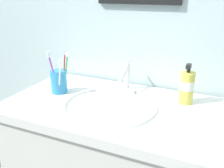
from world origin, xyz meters
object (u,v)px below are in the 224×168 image
at_px(faucet, 126,75).
at_px(toothbrush_white, 60,75).
at_px(toothbrush_green, 66,69).
at_px(toothbrush_cup, 59,82).
at_px(toothbrush_red, 64,68).
at_px(toothbrush_purple, 53,70).
at_px(soap_dispenser, 187,87).

xyz_separation_m(faucet, toothbrush_white, (-0.25, -0.19, 0.03)).
bearing_deg(toothbrush_green, toothbrush_white, -88.26).
relative_size(faucet, toothbrush_cup, 1.30).
bearing_deg(toothbrush_red, toothbrush_white, -79.65).
height_order(toothbrush_cup, toothbrush_white, toothbrush_white).
bearing_deg(toothbrush_green, faucet, 28.29).
relative_size(faucet, toothbrush_purple, 0.69).
bearing_deg(toothbrush_white, faucet, 37.54).
bearing_deg(soap_dispenser, toothbrush_purple, -164.78).
distance_m(toothbrush_white, toothbrush_red, 0.06).
height_order(faucet, toothbrush_green, toothbrush_green).
bearing_deg(soap_dispenser, toothbrush_green, -169.33).
relative_size(faucet, toothbrush_green, 0.73).
distance_m(toothbrush_purple, toothbrush_white, 0.04).
height_order(toothbrush_white, toothbrush_green, toothbrush_green).
xyz_separation_m(toothbrush_cup, toothbrush_green, (0.03, 0.02, 0.06)).
xyz_separation_m(toothbrush_red, soap_dispenser, (0.55, 0.11, -0.04)).
bearing_deg(toothbrush_purple, toothbrush_green, 56.99).
distance_m(faucet, toothbrush_red, 0.30).
relative_size(toothbrush_cup, soap_dispenser, 0.61).
height_order(toothbrush_purple, toothbrush_white, toothbrush_purple).
xyz_separation_m(toothbrush_white, toothbrush_green, (-0.00, 0.06, 0.01)).
height_order(faucet, toothbrush_cup, faucet).
xyz_separation_m(toothbrush_purple, toothbrush_red, (0.03, 0.05, -0.00)).
bearing_deg(toothbrush_cup, toothbrush_white, -45.46).
distance_m(toothbrush_green, soap_dispenser, 0.55).
bearing_deg(faucet, soap_dispenser, -6.51).
bearing_deg(toothbrush_red, toothbrush_purple, -119.04).
bearing_deg(faucet, toothbrush_white, -142.46).
relative_size(toothbrush_cup, toothbrush_purple, 0.53).
height_order(toothbrush_cup, toothbrush_green, toothbrush_green).
xyz_separation_m(toothbrush_purple, soap_dispenser, (0.58, 0.16, -0.04)).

